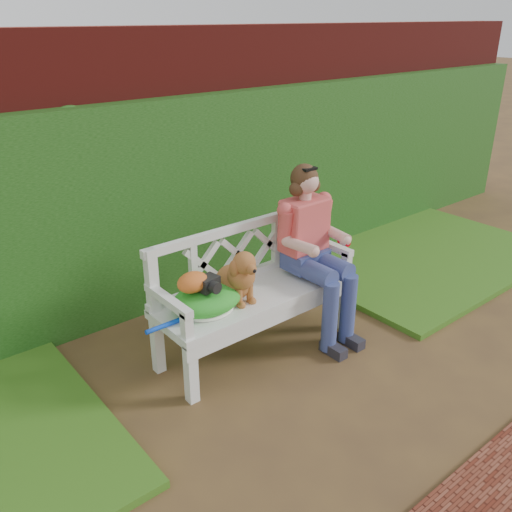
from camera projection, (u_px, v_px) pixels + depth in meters
ground at (307, 394)px, 3.55m from camera, size 60.00×60.00×0.00m
brick_wall at (151, 171)px, 4.45m from camera, size 10.00×0.30×2.20m
ivy_hedge at (167, 206)px, 4.39m from camera, size 10.00×0.18×1.70m
grass_right at (414, 254)px, 5.57m from camera, size 2.60×2.00×0.05m
garden_bench at (256, 320)px, 3.95m from camera, size 1.62×0.72×0.48m
seated_woman at (307, 256)px, 4.05m from camera, size 0.76×0.85×1.24m
dog at (236, 273)px, 3.66m from camera, size 0.38×0.42×0.39m
tennis_racket at (205, 310)px, 3.56m from camera, size 0.73×0.48×0.03m
green_bag at (207, 299)px, 3.57m from camera, size 0.58×0.50×0.17m
camera_item at (208, 283)px, 3.49m from camera, size 0.15×0.12×0.09m
baseball_glove at (193, 282)px, 3.45m from camera, size 0.25×0.21×0.13m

